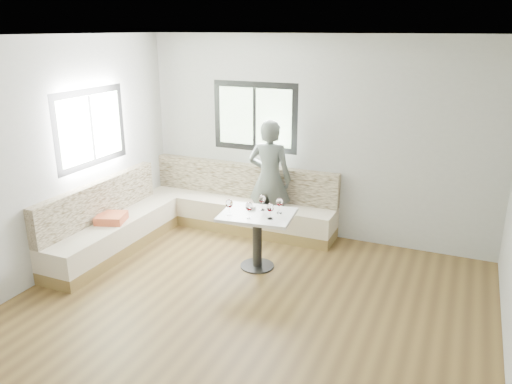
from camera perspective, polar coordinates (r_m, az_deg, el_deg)
room at (r=4.82m, az=-2.67°, el=0.67°), size 5.01×5.01×2.81m
banquette at (r=7.15m, az=-7.96°, el=-2.68°), size 2.90×2.80×0.95m
table at (r=6.14m, az=0.14°, el=-4.02°), size 0.94×0.77×0.72m
person at (r=7.01m, az=1.57°, el=1.52°), size 0.65×0.45×1.69m
olive_ramekin at (r=6.21m, az=-0.54°, el=-1.78°), size 0.11×0.11×0.04m
wine_glass_a at (r=5.99m, az=-3.08°, el=-1.40°), size 0.09×0.09×0.20m
wine_glass_b at (r=5.88m, az=-0.80°, el=-1.73°), size 0.09×0.09×0.20m
wine_glass_c at (r=5.86m, az=1.65°, el=-1.83°), size 0.09×0.09×0.20m
wine_glass_d at (r=6.14m, az=0.71°, el=-0.85°), size 0.09×0.09×0.20m
wine_glass_e at (r=6.04m, az=2.70°, el=-1.21°), size 0.09×0.09×0.20m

